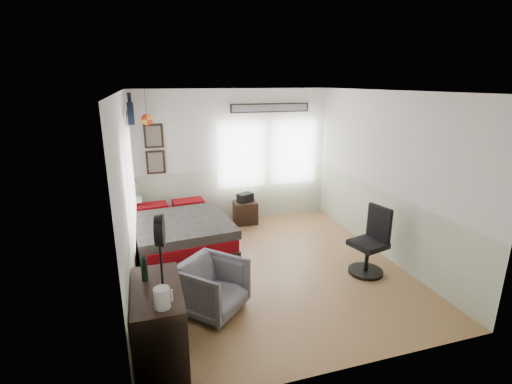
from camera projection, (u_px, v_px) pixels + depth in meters
ground_plane at (269, 268)px, 5.85m from camera, size 4.00×4.50×0.01m
room_shell at (262, 166)px, 5.54m from camera, size 4.02×4.52×2.71m
wall_decor at (178, 123)px, 6.73m from camera, size 3.55×1.32×1.44m
bed at (180, 235)px, 6.28m from camera, size 1.65×2.20×0.66m
dresser at (159, 327)px, 3.73m from camera, size 0.48×1.00×0.90m
armchair at (212, 287)px, 4.67m from camera, size 1.04×1.04×0.68m
nightstand at (245, 213)px, 7.64m from camera, size 0.48×0.39×0.46m
task_chair at (370, 247)px, 5.61m from camera, size 0.56×0.56×1.05m
kettle at (162, 298)px, 3.27m from camera, size 0.17×0.14×0.19m
bottle at (144, 269)px, 3.70m from camera, size 0.06×0.06×0.26m
stand_fan at (160, 232)px, 3.43m from camera, size 0.12×0.31×0.76m
black_bag at (245, 198)px, 7.55m from camera, size 0.36×0.30×0.18m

